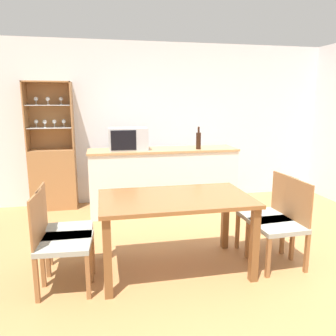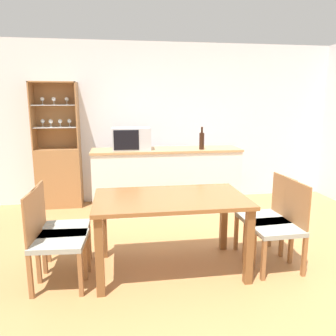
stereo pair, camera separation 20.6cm
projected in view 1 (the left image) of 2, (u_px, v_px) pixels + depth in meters
name	position (u px, v px, depth m)	size (l,w,h in m)	color
ground_plane	(234.00, 273.00, 3.17)	(18.00, 18.00, 0.00)	#B27A47
wall_back	(175.00, 123.00, 5.44)	(6.80, 0.06, 2.55)	silver
kitchen_counter	(163.00, 180.00, 4.88)	(2.17, 0.54, 0.95)	white
display_cabinet	(53.00, 170.00, 5.01)	(0.67, 0.34, 1.92)	#A37042
dining_table	(175.00, 207.00, 3.13)	(1.43, 0.84, 0.74)	brown
dining_chair_side_right_near	(282.00, 223.00, 3.26)	(0.47, 0.47, 0.87)	#999E93
dining_chair_side_right_far	(269.00, 215.00, 3.50)	(0.48, 0.48, 0.87)	#999E93
dining_chair_side_left_near	(59.00, 241.00, 2.84)	(0.48, 0.48, 0.87)	#999E93
dining_chair_side_left_far	(62.00, 230.00, 3.08)	(0.46, 0.46, 0.87)	#999E93
microwave	(128.00, 139.00, 4.65)	(0.54, 0.33, 0.31)	#B7BABF
wine_bottle	(198.00, 140.00, 4.73)	(0.07, 0.07, 0.32)	black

